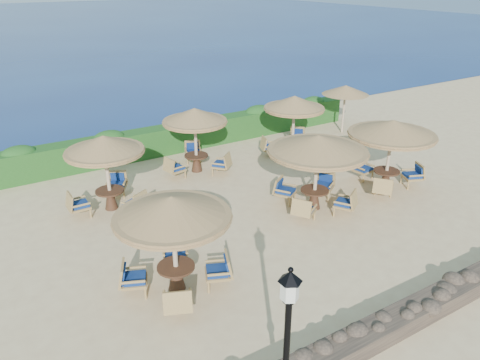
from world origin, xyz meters
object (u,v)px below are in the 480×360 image
Objects in this scene: cafe_set_0 at (173,226)px; cafe_set_1 at (317,156)px; extra_parasol at (346,90)px; cafe_set_2 at (391,138)px; lamp_post at (286,359)px; cafe_set_4 at (195,128)px; cafe_set_3 at (106,158)px; cafe_set_5 at (294,114)px.

cafe_set_0 is 0.87× the size of cafe_set_1.
cafe_set_2 reaches higher than extra_parasol.
lamp_post reaches higher than cafe_set_4.
cafe_set_4 reaches higher than extra_parasol.
lamp_post is at bearing -109.46° from cafe_set_4.
cafe_set_3 is 8.59m from cafe_set_5.
cafe_set_1 reaches higher than extra_parasol.
lamp_post is 12.02m from cafe_set_4.
cafe_set_1 and cafe_set_4 have the same top height.
cafe_set_2 is at bearing -119.17° from extra_parasol.
cafe_set_4 and cafe_set_5 have the same top height.
lamp_post reaches higher than cafe_set_0.
cafe_set_3 is (-0.04, 5.28, 0.02)m from cafe_set_0.
cafe_set_1 is at bearing 46.44° from lamp_post.
extra_parasol is 8.63m from cafe_set_4.
cafe_set_0 is at bearing -149.53° from extra_parasol.
cafe_set_0 reaches higher than extra_parasol.
lamp_post reaches higher than cafe_set_5.
cafe_set_2 is 1.17× the size of cafe_set_4.
extra_parasol is 0.71× the size of cafe_set_1.
cafe_set_2 is at bearing 9.40° from cafe_set_0.
cafe_set_3 is 1.00× the size of cafe_set_5.
extra_parasol is 0.87× the size of cafe_set_3.
cafe_set_2 and cafe_set_3 have the same top height.
lamp_post is 1.19× the size of cafe_set_3.
cafe_set_0 is (-12.57, -7.39, -0.32)m from extra_parasol.
extra_parasol is 0.83× the size of cafe_set_0.
cafe_set_2 is (-3.27, -5.85, -0.18)m from extra_parasol.
cafe_set_2 is (9.30, 1.54, 0.14)m from cafe_set_0.
lamp_post is at bearing -133.56° from cafe_set_1.
lamp_post is 0.98× the size of cafe_set_1.
extra_parasol is at bearing 9.49° from cafe_set_3.
cafe_set_0 is at bearing -89.52° from cafe_set_3.
cafe_set_1 is 5.25m from cafe_set_5.
cafe_set_0 and cafe_set_3 have the same top height.
cafe_set_2 is 1.15× the size of cafe_set_5.
lamp_post is 17.41m from extra_parasol.
extra_parasol is at bearing 30.47° from cafe_set_0.
cafe_set_3 is at bearing -170.51° from extra_parasol.
lamp_post is at bearing -90.40° from cafe_set_0.
cafe_set_2 is 10.07m from cafe_set_3.
cafe_set_0 is 6.14m from cafe_set_1.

